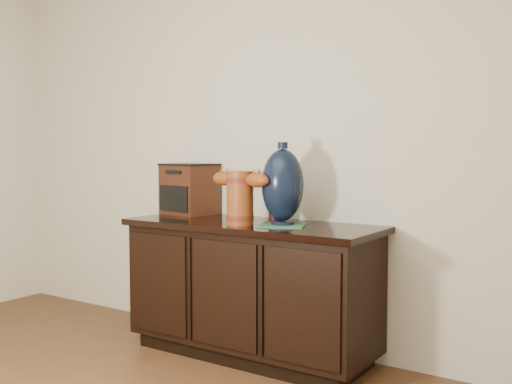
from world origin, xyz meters
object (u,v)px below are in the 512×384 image
Objects in this scene: tv_radio at (189,189)px; lamp_base at (283,185)px; spray_can at (275,206)px; sideboard at (251,288)px; terracotta_vessel at (240,195)px.

lamp_base is (0.79, -0.17, 0.06)m from tv_radio.
tv_radio is at bearing 173.77° from spray_can.
spray_can reaches higher than sideboard.
sideboard is 0.62m from lamp_base.
sideboard is 0.79m from tv_radio.
spray_can is at bearing 3.14° from tv_radio.
sideboard is at bearing -144.43° from spray_can.
terracotta_vessel is 0.23m from lamp_base.
lamp_base is (0.21, 0.10, 0.05)m from terracotta_vessel.
tv_radio is 0.69m from spray_can.
spray_can is at bearing 35.57° from sideboard.
terracotta_vessel reaches higher than spray_can.
spray_can is (0.11, 0.08, 0.46)m from sideboard.
terracotta_vessel reaches higher than sideboard.
terracotta_vessel is 0.64m from tv_radio.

